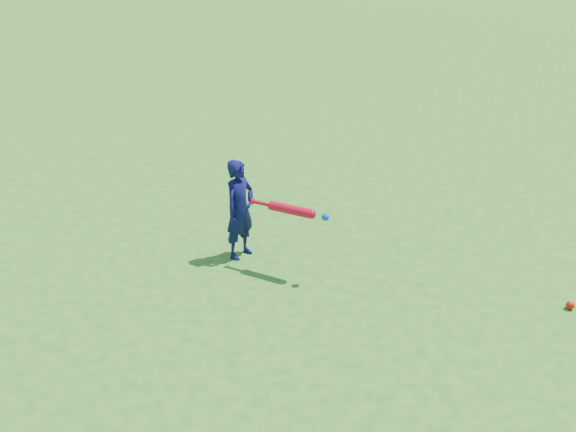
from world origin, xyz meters
name	(u,v)px	position (x,y,z in m)	size (l,w,h in m)	color
ground	(226,273)	(0.00, 0.00, 0.00)	(80.00, 80.00, 0.00)	#2D761C
child	(240,209)	(-0.08, 0.35, 0.47)	(0.34, 0.22, 0.94)	#0E0F44
ground_ball_red	(570,305)	(2.73, 0.92, 0.03)	(0.07, 0.07, 0.07)	red
bat_swing	(294,210)	(0.51, 0.32, 0.60)	(0.75, 0.10, 0.09)	red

